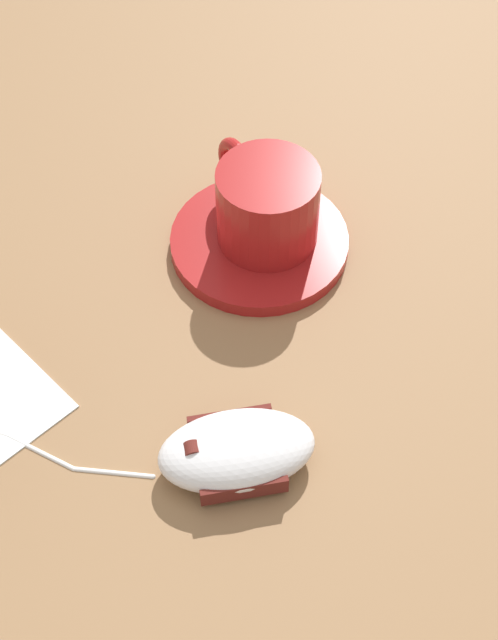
% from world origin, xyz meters
% --- Properties ---
extents(ground_plane, '(3.00, 3.00, 0.00)m').
position_xyz_m(ground_plane, '(0.00, 0.00, 0.00)').
color(ground_plane, olive).
extents(saucer, '(0.13, 0.13, 0.01)m').
position_xyz_m(saucer, '(-0.12, -0.01, 0.01)').
color(saucer, maroon).
rests_on(saucer, ground).
extents(coffee_cup, '(0.07, 0.10, 0.06)m').
position_xyz_m(coffee_cup, '(-0.13, -0.01, 0.04)').
color(coffee_cup, maroon).
rests_on(coffee_cup, saucer).
extents(computer_mouse, '(0.11, 0.11, 0.03)m').
position_xyz_m(computer_mouse, '(0.04, 0.07, 0.02)').
color(computer_mouse, silver).
rests_on(computer_mouse, ground).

